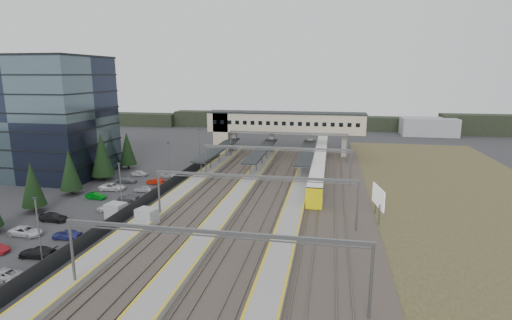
% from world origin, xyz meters
% --- Properties ---
extents(ground, '(220.00, 220.00, 0.00)m').
position_xyz_m(ground, '(0.00, 0.00, 0.00)').
color(ground, '#2B2B2D').
rests_on(ground, ground).
extents(office_building, '(24.30, 18.30, 24.30)m').
position_xyz_m(office_building, '(-36.00, 12.00, 12.19)').
color(office_building, '#425761').
rests_on(office_building, ground).
extents(conifer_row, '(4.42, 49.82, 9.50)m').
position_xyz_m(conifer_row, '(-22.00, -3.86, 4.84)').
color(conifer_row, black).
rests_on(conifer_row, ground).
extents(car_park, '(10.67, 44.54, 1.28)m').
position_xyz_m(car_park, '(-13.45, -7.61, 0.60)').
color(car_park, silver).
rests_on(car_park, ground).
extents(lampposts, '(0.50, 53.25, 8.07)m').
position_xyz_m(lampposts, '(-8.00, 1.25, 4.34)').
color(lampposts, slate).
rests_on(lampposts, ground).
extents(fence, '(0.08, 90.00, 2.00)m').
position_xyz_m(fence, '(-6.50, 5.00, 1.00)').
color(fence, '#26282B').
rests_on(fence, ground).
extents(relay_cabin_near, '(3.20, 2.67, 2.32)m').
position_xyz_m(relay_cabin_near, '(-2.67, -10.81, 1.16)').
color(relay_cabin_near, '#929396').
rests_on(relay_cabin_near, ground).
extents(relay_cabin_far, '(2.89, 2.53, 2.36)m').
position_xyz_m(relay_cabin_far, '(-8.13, -9.52, 1.18)').
color(relay_cabin_far, '#929396').
rests_on(relay_cabin_far, ground).
extents(rail_corridor, '(34.00, 90.00, 0.92)m').
position_xyz_m(rail_corridor, '(9.34, 5.00, 0.29)').
color(rail_corridor, '#332D28').
rests_on(rail_corridor, ground).
extents(canopies, '(23.10, 30.00, 3.28)m').
position_xyz_m(canopies, '(7.00, 27.00, 3.92)').
color(canopies, black).
rests_on(canopies, ground).
extents(footbridge, '(40.40, 6.40, 11.20)m').
position_xyz_m(footbridge, '(7.70, 42.00, 7.93)').
color(footbridge, '#C1AF96').
rests_on(footbridge, ground).
extents(gantries, '(28.40, 62.28, 7.17)m').
position_xyz_m(gantries, '(12.00, 3.00, 6.00)').
color(gantries, slate).
rests_on(gantries, ground).
extents(train, '(2.60, 54.27, 3.27)m').
position_xyz_m(train, '(20.00, 26.13, 1.86)').
color(train, white).
rests_on(train, ground).
extents(billboard, '(1.13, 5.72, 4.87)m').
position_xyz_m(billboard, '(29.24, -2.63, 3.26)').
color(billboard, slate).
rests_on(billboard, ground).
extents(scrub_east, '(34.00, 120.00, 0.06)m').
position_xyz_m(scrub_east, '(45.00, 5.00, 0.03)').
color(scrub_east, '#433C22').
rests_on(scrub_east, ground).
extents(treeline_far, '(170.00, 19.00, 7.00)m').
position_xyz_m(treeline_far, '(23.81, 92.28, 2.95)').
color(treeline_far, black).
rests_on(treeline_far, ground).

